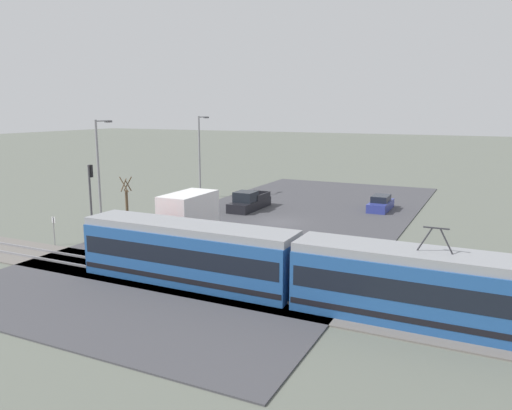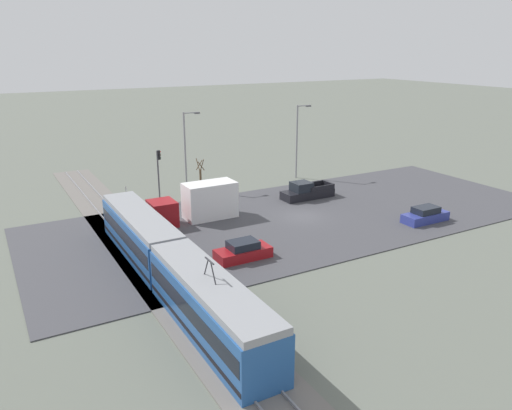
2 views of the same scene
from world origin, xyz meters
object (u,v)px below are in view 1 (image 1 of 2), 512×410
at_px(street_tree, 127,201).
at_px(pickup_truck, 249,202).
at_px(no_parking_sign, 54,228).
at_px(street_lamp_mid_block, 100,164).
at_px(box_truck, 180,220).
at_px(light_rail_tram, 297,269).
at_px(traffic_light_pole, 91,190).
at_px(sedan_car_0, 381,204).
at_px(sedan_car_1, 306,252).
at_px(street_lamp_near_crossing, 200,151).

bearing_deg(street_tree, pickup_truck, -128.76).
bearing_deg(no_parking_sign, street_lamp_mid_block, -71.14).
relative_size(box_truck, street_tree, 2.08).
xyz_separation_m(light_rail_tram, no_parking_sign, (19.50, -2.40, -0.42)).
bearing_deg(traffic_light_pole, no_parking_sign, 83.89).
bearing_deg(pickup_truck, light_rail_tram, 122.43).
xyz_separation_m(street_tree, street_lamp_mid_block, (2.26, 0.59, 3.22)).
distance_m(sedan_car_0, street_tree, 23.70).
height_order(sedan_car_0, street_tree, street_tree).
xyz_separation_m(sedan_car_0, sedan_car_1, (0.78, 18.65, -0.00)).
relative_size(sedan_car_0, no_parking_sign, 2.18).
bearing_deg(sedan_car_0, street_tree, -142.72).
relative_size(sedan_car_0, street_tree, 1.15).
relative_size(light_rail_tram, street_lamp_near_crossing, 2.88).
bearing_deg(sedan_car_0, light_rail_tram, -87.61).
distance_m(street_lamp_near_crossing, street_lamp_mid_block, 13.96).
bearing_deg(no_parking_sign, traffic_light_pole, -96.11).
height_order(box_truck, street_tree, street_tree).
xyz_separation_m(light_rail_tram, sedan_car_0, (1.05, -25.09, -1.04)).
bearing_deg(street_tree, traffic_light_pole, 98.76).
relative_size(pickup_truck, no_parking_sign, 2.77).
relative_size(sedan_car_1, street_lamp_near_crossing, 0.48).
distance_m(box_truck, street_lamp_near_crossing, 19.36).
height_order(sedan_car_1, traffic_light_pole, traffic_light_pole).
height_order(traffic_light_pole, street_tree, traffic_light_pole).
bearing_deg(street_tree, light_rail_tram, 151.60).
distance_m(street_lamp_mid_block, no_parking_sign, 9.01).
bearing_deg(light_rail_tram, box_truck, -30.94).
xyz_separation_m(box_truck, traffic_light_pole, (7.24, 1.29, 1.89)).
bearing_deg(street_tree, sedan_car_0, -142.72).
bearing_deg(pickup_truck, no_parking_sign, 68.41).
xyz_separation_m(street_lamp_mid_block, no_parking_sign, (-2.65, 7.77, -3.73)).
height_order(sedan_car_0, traffic_light_pole, traffic_light_pole).
bearing_deg(light_rail_tram, street_lamp_near_crossing, -49.34).
distance_m(street_lamp_near_crossing, no_parking_sign, 22.00).
height_order(light_rail_tram, traffic_light_pole, traffic_light_pole).
xyz_separation_m(street_lamp_near_crossing, no_parking_sign, (-1.15, 21.64, -3.80)).
distance_m(pickup_truck, sedan_car_0, 12.70).
relative_size(light_rail_tram, no_parking_sign, 12.28).
bearing_deg(street_lamp_near_crossing, light_rail_tram, 130.66).
bearing_deg(box_truck, sedan_car_0, -121.10).
relative_size(traffic_light_pole, no_parking_sign, 2.62).
height_order(street_tree, no_parking_sign, street_tree).
bearing_deg(traffic_light_pole, sedan_car_1, -177.99).
distance_m(light_rail_tram, sedan_car_1, 6.78).
height_order(box_truck, no_parking_sign, box_truck).
bearing_deg(no_parking_sign, sedan_car_0, -129.11).
xyz_separation_m(box_truck, sedan_car_0, (-10.84, -17.97, -0.98)).
distance_m(sedan_car_0, sedan_car_1, 18.67).
relative_size(street_lamp_mid_block, no_parking_sign, 4.19).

